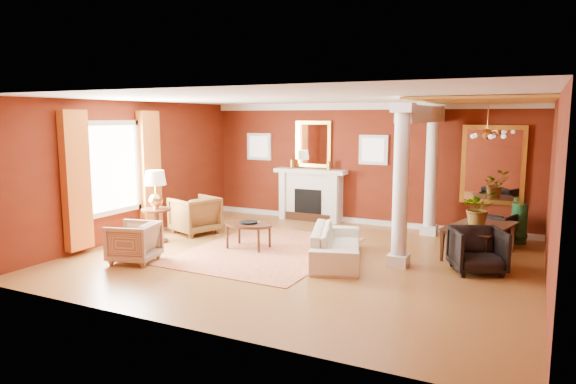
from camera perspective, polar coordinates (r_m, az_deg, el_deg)
The scene contains 27 objects.
ground at distance 9.49m, azimuth 1.59°, elevation -7.37°, with size 8.00×8.00×0.00m, color brown.
room_shell at distance 9.15m, azimuth 1.65°, elevation 4.89°, with size 8.04×7.04×2.92m.
fireplace at distance 12.84m, azimuth 2.52°, elevation -0.29°, with size 1.85×0.42×1.29m.
overmantel_mirror at distance 12.84m, azimuth 2.80°, elevation 5.33°, with size 0.95×0.07×1.15m.
flank_window_left at distance 13.54m, azimuth -3.23°, elevation 5.06°, with size 0.70×0.07×0.70m.
flank_window_right at distance 12.32m, azimuth 9.47°, elevation 4.64°, with size 0.70×0.07×0.70m.
left_window at distance 10.95m, azimuth -18.63°, elevation 1.90°, with size 0.21×2.55×2.60m.
column_front at distance 8.93m, azimuth 12.41°, elevation 0.81°, with size 0.36×0.36×2.80m.
column_back at distance 11.55m, azimuth 15.65°, elevation 2.36°, with size 0.36×0.36×2.80m.
header_beam at distance 10.42m, azimuth 14.76°, elevation 8.35°, with size 0.30×3.20×0.32m, color silver.
amber_ceiling at distance 10.10m, azimuth 21.13°, elevation 9.50°, with size 2.30×3.40×0.04m, color gold.
dining_mirror at distance 11.84m, azimuth 21.80°, elevation 2.80°, with size 1.30×0.07×1.70m.
chandelier at distance 10.15m, azimuth 21.25°, elevation 5.97°, with size 0.60×0.62×0.75m.
crown_trim at distance 12.37m, azimuth 8.45°, elevation 9.41°, with size 8.00×0.08×0.16m, color silver.
base_trim at distance 12.62m, azimuth 8.19°, elevation -3.22°, with size 8.00×0.08×0.12m, color silver.
rug at distance 10.01m, azimuth -2.34°, elevation -6.49°, with size 2.74×3.66×0.01m, color maroon.
sofa at distance 9.26m, azimuth 5.41°, elevation -5.17°, with size 2.10×0.61×0.82m, color beige.
armchair_leopard at distance 11.57m, azimuth -10.31°, elevation -2.32°, with size 0.89×0.83×0.91m, color black.
armchair_stripe at distance 9.57m, azimuth -16.76°, elevation -5.15°, with size 0.77×0.72×0.79m, color tan.
coffee_table at distance 10.09m, azimuth -4.41°, elevation -3.74°, with size 1.01×1.01×0.51m.
coffee_book at distance 10.12m, azimuth -4.16°, elevation -2.83°, with size 0.15×0.02×0.21m, color black.
side_table at distance 10.86m, azimuth -14.49°, elevation -0.23°, with size 0.60×0.60×1.49m.
dining_table at distance 10.13m, azimuth 20.65°, elevation -4.19°, with size 1.66×0.59×0.93m, color black.
dining_chair_near at distance 9.11m, azimuth 20.30°, elevation -5.87°, with size 0.80×0.75×0.83m, color black.
dining_chair_far at distance 11.22m, azimuth 21.92°, elevation -3.62°, with size 0.70×0.66×0.72m, color black.
green_urn at distance 11.53m, azimuth 24.27°, elevation -3.63°, with size 0.35×0.35×0.83m.
potted_plant at distance 10.02m, azimuth 20.51°, elevation -0.12°, with size 0.60×0.66×0.52m, color #26591E.
Camera 1 is at (3.81, -8.30, 2.56)m, focal length 32.00 mm.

